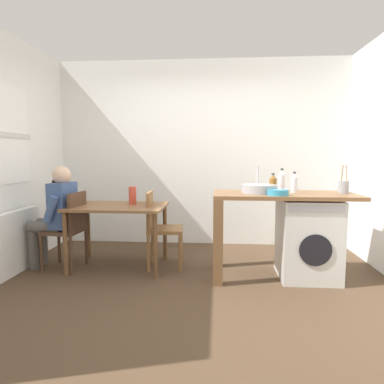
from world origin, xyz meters
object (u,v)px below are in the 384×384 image
object	(u,v)px
seated_person	(56,212)
bottle_squat_brown	(282,181)
utensil_crock	(344,187)
dining_table	(118,213)
bottle_tall_green	(273,183)
bottle_clear_small	(294,183)
mixing_bowl	(278,192)
washing_machine	(308,239)
chair_person_seat	(70,226)
vase	(133,195)
chair_opposite	(159,225)

from	to	relation	value
seated_person	bottle_squat_brown	xyz separation A→B (m)	(2.60, 0.17, 0.36)
utensil_crock	dining_table	bearing A→B (deg)	176.91
bottle_tall_green	utensil_crock	distance (m)	0.73
bottle_tall_green	utensil_crock	bearing A→B (deg)	-6.59
bottle_clear_small	mixing_bowl	world-z (taller)	bottle_clear_small
dining_table	washing_machine	distance (m)	2.15
dining_table	bottle_squat_brown	xyz separation A→B (m)	(1.89, 0.08, 0.39)
chair_person_seat	seated_person	world-z (taller)	seated_person
bottle_clear_small	mixing_bowl	bearing A→B (deg)	-130.30
bottle_clear_small	utensil_crock	distance (m)	0.52
chair_person_seat	bottle_squat_brown	size ratio (longest dim) A/B	3.54
dining_table	chair_person_seat	bearing A→B (deg)	-168.91
dining_table	utensil_crock	distance (m)	2.53
dining_table	vase	size ratio (longest dim) A/B	5.14
vase	utensil_crock	bearing A→B (deg)	-5.71
mixing_bowl	utensil_crock	distance (m)	0.77
washing_machine	chair_person_seat	bearing A→B (deg)	178.28
chair_person_seat	chair_opposite	size ratio (longest dim) A/B	1.00
bottle_tall_green	mixing_bowl	distance (m)	0.34
bottle_tall_green	mixing_bowl	size ratio (longest dim) A/B	0.97
chair_opposite	seated_person	world-z (taller)	seated_person
chair_opposite	mixing_bowl	distance (m)	1.44
chair_person_seat	seated_person	distance (m)	0.23
bottle_tall_green	mixing_bowl	xyz separation A→B (m)	(-0.00, -0.33, -0.06)
chair_person_seat	mixing_bowl	distance (m)	2.38
washing_machine	chair_opposite	bearing A→B (deg)	172.04
seated_person	washing_machine	size ratio (longest dim) A/B	1.40
chair_opposite	washing_machine	bearing A→B (deg)	77.78
chair_person_seat	utensil_crock	world-z (taller)	utensil_crock
dining_table	chair_opposite	size ratio (longest dim) A/B	1.22
utensil_crock	bottle_tall_green	bearing A→B (deg)	173.41
chair_opposite	bottle_clear_small	bearing A→B (deg)	79.03
washing_machine	mixing_bowl	distance (m)	0.67
seated_person	bottle_tall_green	world-z (taller)	seated_person
bottle_clear_small	chair_person_seat	bearing A→B (deg)	179.41
washing_machine	utensil_crock	bearing A→B (deg)	8.10
chair_person_seat	bottle_squat_brown	bearing A→B (deg)	-80.22
bottle_clear_small	vase	size ratio (longest dim) A/B	1.06
utensil_crock	vase	distance (m)	2.37
dining_table	seated_person	size ratio (longest dim) A/B	0.92
dining_table	utensil_crock	bearing A→B (deg)	-3.09
chair_opposite	washing_machine	distance (m)	1.68
mixing_bowl	chair_person_seat	bearing A→B (deg)	173.15
chair_person_seat	mixing_bowl	world-z (taller)	mixing_bowl
bottle_tall_green	bottle_squat_brown	distance (m)	0.18
bottle_squat_brown	bottle_clear_small	distance (m)	0.23
bottle_squat_brown	utensil_crock	size ratio (longest dim) A/B	0.85
chair_opposite	utensil_crock	bearing A→B (deg)	80.67
mixing_bowl	vase	distance (m)	1.70
bottle_squat_brown	utensil_crock	bearing A→B (deg)	-19.36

